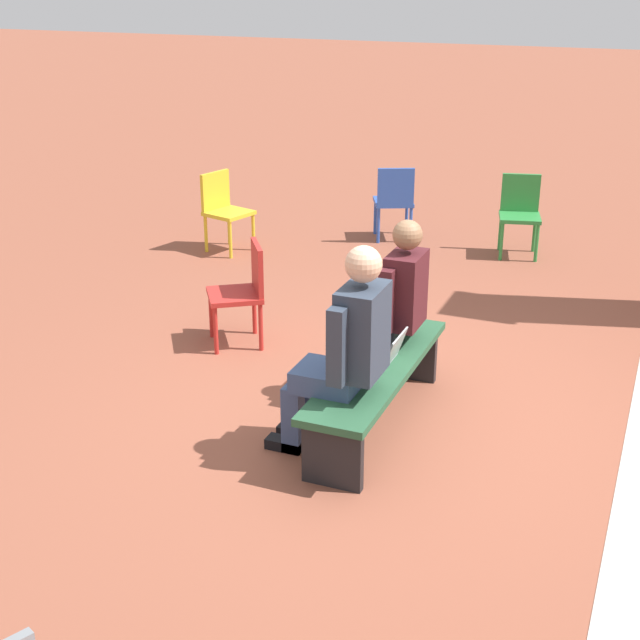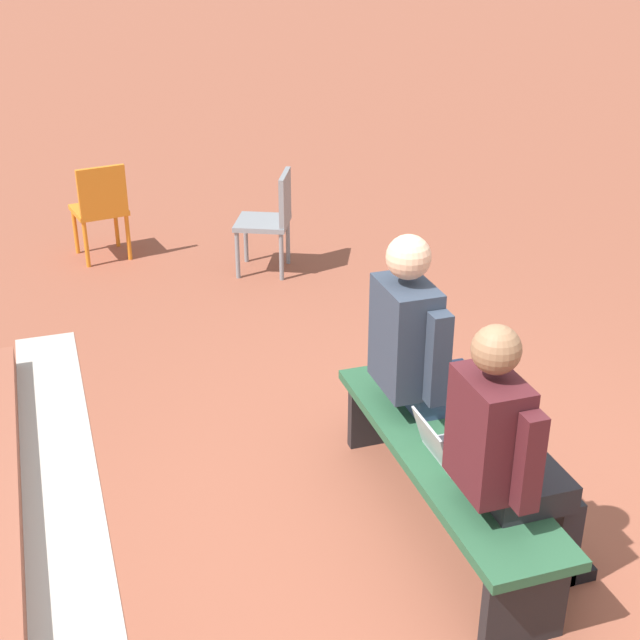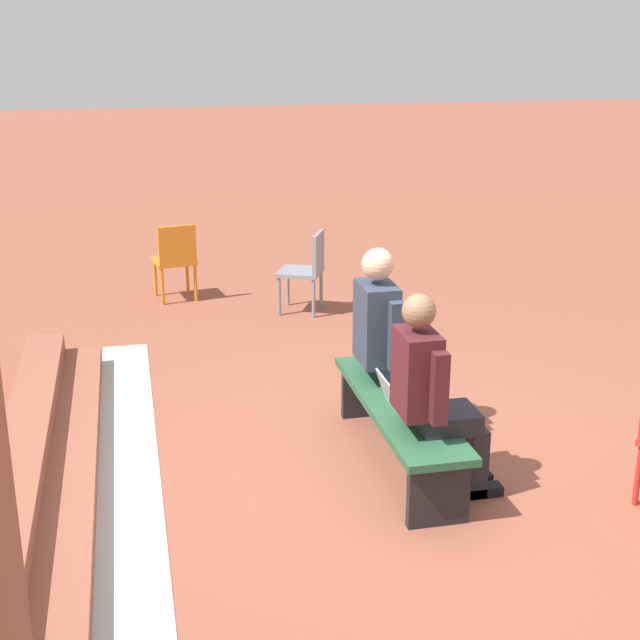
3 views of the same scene
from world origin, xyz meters
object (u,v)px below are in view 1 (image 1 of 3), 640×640
(bench, at_px, (377,378))
(laptop, at_px, (382,355))
(plastic_chair_near_bench_left, at_px, (520,210))
(plastic_chair_by_pillar, at_px, (244,287))
(person_adult, at_px, (345,347))
(plastic_chair_far_right, at_px, (223,206))
(plastic_chair_near_bench_right, at_px, (394,198))
(person_student, at_px, (390,304))

(bench, height_order, laptop, laptop)
(plastic_chair_near_bench_left, bearing_deg, plastic_chair_by_pillar, -26.03)
(bench, height_order, plastic_chair_by_pillar, plastic_chair_by_pillar)
(bench, relative_size, person_adult, 1.29)
(bench, relative_size, plastic_chair_far_right, 2.14)
(person_adult, distance_m, plastic_chair_by_pillar, 1.96)
(plastic_chair_far_right, distance_m, plastic_chair_by_pillar, 2.59)
(bench, bearing_deg, plastic_chair_near_bench_right, -163.51)
(person_student, bearing_deg, laptop, 11.30)
(person_student, height_order, person_adult, person_adult)
(plastic_chair_near_bench_right, relative_size, plastic_chair_far_right, 1.00)
(laptop, relative_size, plastic_chair_far_right, 0.38)
(person_student, distance_m, plastic_chair_near_bench_left, 3.77)
(plastic_chair_near_bench_left, height_order, plastic_chair_near_bench_right, same)
(plastic_chair_by_pillar, bearing_deg, plastic_chair_near_bench_left, 153.97)
(laptop, relative_size, plastic_chair_near_bench_right, 0.38)
(person_student, distance_m, laptop, 0.45)
(person_adult, relative_size, plastic_chair_near_bench_right, 1.66)
(bench, xyz_separation_m, person_student, (-0.45, -0.07, 0.35))
(bench, distance_m, person_adult, 0.58)
(plastic_chair_near_bench_right, bearing_deg, person_adult, 14.21)
(plastic_chair_near_bench_left, relative_size, plastic_chair_near_bench_right, 1.00)
(bench, height_order, plastic_chair_near_bench_right, plastic_chair_near_bench_right)
(plastic_chair_near_bench_left, height_order, plastic_chair_far_right, same)
(bench, relative_size, laptop, 5.62)
(person_student, xyz_separation_m, plastic_chair_near_bench_left, (-3.76, 0.21, -0.23))
(plastic_chair_near_bench_left, bearing_deg, bench, -1.97)
(laptop, bearing_deg, person_student, -168.70)
(bench, bearing_deg, person_adult, -9.33)
(person_student, bearing_deg, plastic_chair_near_bench_right, -162.57)
(plastic_chair_far_right, bearing_deg, plastic_chair_near_bench_left, 109.81)
(laptop, bearing_deg, bench, -11.72)
(person_adult, bearing_deg, plastic_chair_near_bench_right, -165.79)
(bench, bearing_deg, plastic_chair_near_bench_left, 178.03)
(person_adult, distance_m, laptop, 0.55)
(plastic_chair_near_bench_left, distance_m, plastic_chair_near_bench_right, 1.38)
(person_adult, xyz_separation_m, laptop, (-0.49, 0.08, -0.24))
(person_adult, distance_m, plastic_chair_near_bench_left, 4.65)
(plastic_chair_near_bench_right, distance_m, plastic_chair_far_right, 1.89)
(bench, relative_size, plastic_chair_near_bench_right, 2.14)
(plastic_chair_by_pillar, bearing_deg, person_adult, 45.45)
(person_adult, relative_size, plastic_chair_by_pillar, 1.66)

